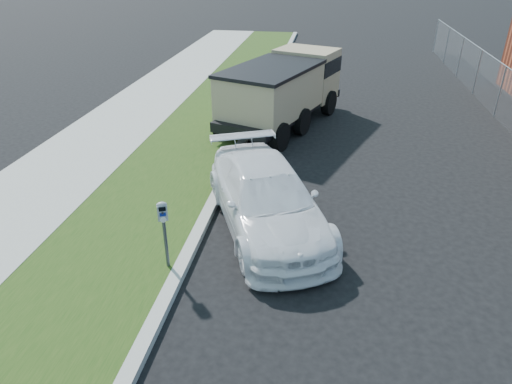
# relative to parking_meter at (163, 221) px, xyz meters

# --- Properties ---
(ground) EXTENTS (120.00, 120.00, 0.00)m
(ground) POSITION_rel_parking_meter_xyz_m (2.83, 0.55, -1.12)
(ground) COLOR black
(ground) RESTS_ON ground
(streetside) EXTENTS (6.12, 50.00, 0.15)m
(streetside) POSITION_rel_parking_meter_xyz_m (-2.74, 2.55, -1.05)
(streetside) COLOR gray
(streetside) RESTS_ON ground
(parking_meter) EXTENTS (0.22, 0.19, 1.37)m
(parking_meter) POSITION_rel_parking_meter_xyz_m (0.00, 0.00, 0.00)
(parking_meter) COLOR #3F4247
(parking_meter) RESTS_ON ground
(white_wagon) EXTENTS (3.67, 5.13, 1.38)m
(white_wagon) POSITION_rel_parking_meter_xyz_m (1.58, 1.97, -0.43)
(white_wagon) COLOR white
(white_wagon) RESTS_ON ground
(dump_truck) EXTENTS (3.96, 6.06, 2.24)m
(dump_truck) POSITION_rel_parking_meter_xyz_m (1.31, 8.67, 0.14)
(dump_truck) COLOR black
(dump_truck) RESTS_ON ground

